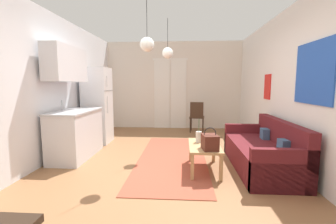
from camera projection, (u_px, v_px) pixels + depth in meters
ground_plane at (163, 175)px, 3.76m from camera, size 4.82×8.25×0.10m
wall_back at (173, 86)px, 7.43m from camera, size 4.42×0.13×2.73m
wall_right at (307, 87)px, 3.44m from camera, size 0.12×7.85×2.73m
wall_left at (29, 87)px, 3.73m from camera, size 0.12×7.85×2.73m
area_rug at (172, 158)px, 4.46m from camera, size 1.25×3.21×0.01m
couch at (265, 153)px, 3.90m from camera, size 0.84×1.94×0.81m
coffee_table at (204, 148)px, 3.81m from camera, size 0.50×0.93×0.43m
bamboo_vase at (199, 137)px, 3.95m from camera, size 0.10×0.10×0.40m
handbag at (210, 142)px, 3.51m from camera, size 0.26×0.32×0.34m
refrigerator at (97, 106)px, 5.58m from camera, size 0.60×0.62×1.80m
kitchen_counter at (74, 116)px, 4.46m from camera, size 0.61×1.31×2.11m
accent_chair at (197, 115)px, 6.80m from camera, size 0.46×0.44×0.90m
pendant_lamp_near at (147, 44)px, 3.61m from camera, size 0.22×0.22×0.82m
pendant_lamp_far at (168, 53)px, 4.74m from camera, size 0.23×0.23×0.80m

